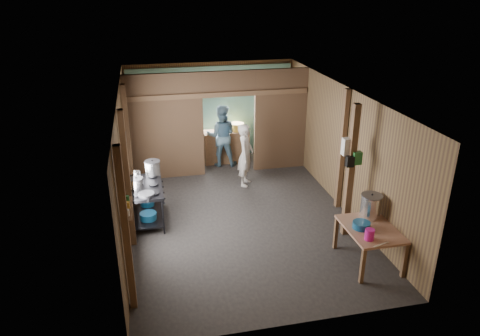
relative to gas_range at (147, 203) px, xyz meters
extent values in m
cube|color=#252323|center=(1.88, -0.03, -0.39)|extent=(4.50, 7.00, 0.00)
cube|color=#4F4A42|center=(1.88, -0.03, 2.21)|extent=(4.50, 7.00, 0.00)
cube|color=brown|center=(1.88, 3.47, 0.91)|extent=(4.50, 0.00, 2.60)
cube|color=brown|center=(1.88, -3.53, 0.91)|extent=(4.50, 0.00, 2.60)
cube|color=brown|center=(-0.37, -0.03, 0.91)|extent=(0.00, 7.00, 2.60)
cube|color=brown|center=(4.13, -0.03, 0.91)|extent=(0.00, 7.00, 2.60)
cube|color=brown|center=(0.55, 2.17, 0.91)|extent=(1.85, 0.10, 2.60)
cube|color=brown|center=(3.46, 2.17, 0.91)|extent=(1.35, 0.10, 2.60)
cube|color=brown|center=(2.13, 2.17, 1.91)|extent=(1.30, 0.10, 0.60)
cube|color=#589C94|center=(1.88, 3.41, 0.86)|extent=(4.40, 0.06, 2.50)
cube|color=brown|center=(2.18, 2.92, 0.03)|extent=(1.20, 0.50, 0.85)
cylinder|color=silver|center=(2.13, 3.37, 1.51)|extent=(0.20, 0.03, 0.20)
cube|color=brown|center=(-0.30, -2.63, 0.91)|extent=(0.10, 0.12, 2.60)
cube|color=brown|center=(-0.30, -0.83, 0.91)|extent=(0.10, 0.12, 2.60)
cube|color=brown|center=(-0.30, 1.17, 0.91)|extent=(0.10, 0.12, 2.60)
cube|color=brown|center=(4.06, -0.23, 0.91)|extent=(0.10, 0.12, 2.60)
cube|color=brown|center=(3.73, -1.33, 0.91)|extent=(0.12, 0.12, 2.60)
cube|color=brown|center=(1.88, 2.12, 1.66)|extent=(4.40, 0.12, 0.12)
cylinder|color=slate|center=(-0.33, 0.37, 1.26)|extent=(0.03, 0.34, 0.34)
cylinder|color=black|center=(-0.33, 0.77, 1.16)|extent=(0.03, 0.30, 0.30)
cube|color=brown|center=(-0.27, -2.13, 1.01)|extent=(0.14, 0.80, 0.03)
cylinder|color=silver|center=(-0.27, -2.38, 1.07)|extent=(0.07, 0.07, 0.10)
cylinder|color=gold|center=(-0.27, -2.13, 1.07)|extent=(0.08, 0.08, 0.10)
cylinder|color=#20652B|center=(-0.27, -1.91, 1.07)|extent=(0.06, 0.06, 0.10)
cube|color=silver|center=(3.68, -1.25, 1.39)|extent=(0.22, 0.15, 0.32)
cube|color=#20652B|center=(3.80, -1.39, 1.21)|extent=(0.16, 0.12, 0.24)
cube|color=black|center=(3.66, -1.41, 1.16)|extent=(0.14, 0.10, 0.20)
cylinder|color=silver|center=(-0.17, 0.53, 0.45)|extent=(0.19, 0.19, 0.11)
cylinder|color=#14507C|center=(0.00, -0.22, -0.17)|extent=(0.33, 0.33, 0.14)
cylinder|color=#14507C|center=(0.00, 0.40, -0.18)|extent=(0.29, 0.29, 0.12)
cylinder|color=#14507C|center=(3.55, -2.28, 0.34)|extent=(0.40, 0.40, 0.11)
cylinder|color=#D91B94|center=(3.50, -2.65, 0.38)|extent=(0.20, 0.20, 0.19)
cube|color=silver|center=(3.62, -2.84, 0.29)|extent=(0.30, 0.11, 0.01)
cylinder|color=gold|center=(2.49, 2.92, 0.56)|extent=(0.37, 0.37, 0.20)
imported|color=beige|center=(2.35, 1.32, 0.36)|extent=(0.55, 0.65, 1.51)
imported|color=slate|center=(2.02, 2.68, 0.42)|extent=(0.90, 0.76, 1.63)
camera|label=1|loc=(0.09, -8.38, 4.20)|focal=33.76mm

